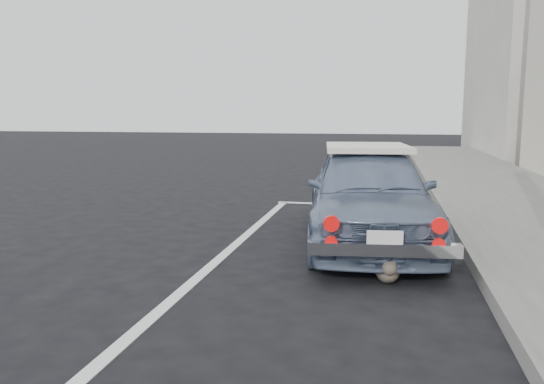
{
  "coord_description": "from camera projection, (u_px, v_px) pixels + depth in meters",
  "views": [
    {
      "loc": [
        0.89,
        -2.95,
        1.63
      ],
      "look_at": [
        -0.34,
        2.82,
        0.75
      ],
      "focal_mm": 35.0,
      "sensor_mm": 36.0,
      "label": 1
    }
  ],
  "objects": [
    {
      "name": "cat",
      "position": [
        388.0,
        270.0,
        5.13
      ],
      "size": [
        0.27,
        0.53,
        0.28
      ],
      "rotation": [
        0.0,
        0.0,
        0.11
      ],
      "color": "#685E4F",
      "rests_on": "ground"
    },
    {
      "name": "retro_coupe",
      "position": [
        368.0,
        193.0,
        6.64
      ],
      "size": [
        1.9,
        3.84,
        1.26
      ],
      "rotation": [
        0.0,
        0.0,
        0.12
      ],
      "color": "slate",
      "rests_on": "ground"
    },
    {
      "name": "pline_side",
      "position": [
        230.0,
        250.0,
        6.37
      ],
      "size": [
        0.12,
        7.0,
        0.01
      ],
      "primitive_type": "cube",
      "color": "silver",
      "rests_on": "ground"
    },
    {
      "name": "building_far",
      "position": [
        530.0,
        52.0,
        20.72
      ],
      "size": [
        3.5,
        10.0,
        8.0
      ],
      "primitive_type": "cube",
      "color": "#B5AFA4",
      "rests_on": "ground"
    },
    {
      "name": "pline_front",
      "position": [
        361.0,
        205.0,
        9.46
      ],
      "size": [
        3.0,
        0.12,
        0.01
      ],
      "primitive_type": "cube",
      "color": "silver",
      "rests_on": "ground"
    },
    {
      "name": "ground",
      "position": [
        231.0,
        379.0,
        3.28
      ],
      "size": [
        80.0,
        80.0,
        0.0
      ],
      "primitive_type": "plane",
      "color": "black",
      "rests_on": "ground"
    }
  ]
}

